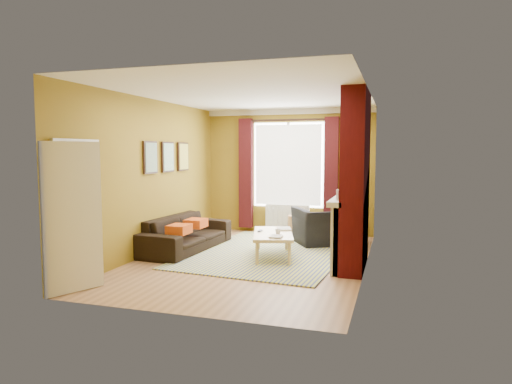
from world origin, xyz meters
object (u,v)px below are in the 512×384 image
armchair (325,226)px  floor_lamp (356,183)px  sofa (186,233)px  coffee_table (273,235)px  wicker_stool (296,226)px

armchair → floor_lamp: 1.17m
sofa → coffee_table: sofa is taller
sofa → floor_lamp: (2.97, 1.88, 0.88)m
armchair → wicker_stool: size_ratio=2.49×
sofa → floor_lamp: floor_lamp is taller
coffee_table → wicker_stool: size_ratio=3.20×
sofa → coffee_table: (1.72, -0.11, 0.07)m
armchair → coffee_table: size_ratio=0.78×
sofa → armchair: 2.74m
armchair → floor_lamp: floor_lamp is taller
wicker_stool → sofa: bearing=-130.0°
sofa → wicker_stool: sofa is taller
wicker_stool → floor_lamp: size_ratio=0.30×
sofa → coffee_table: bearing=-89.4°
floor_lamp → coffee_table: bearing=-122.1°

